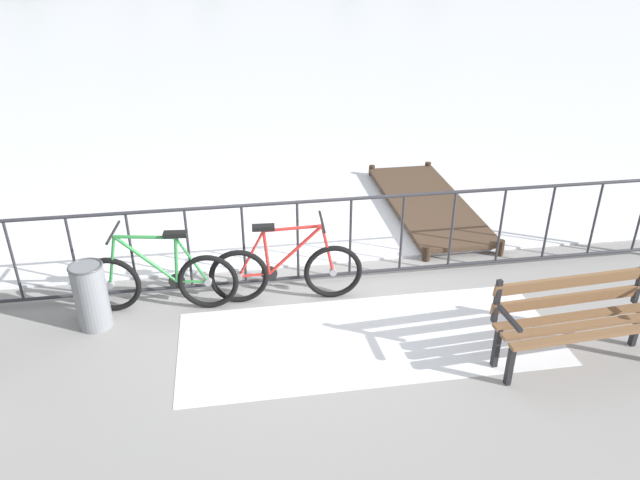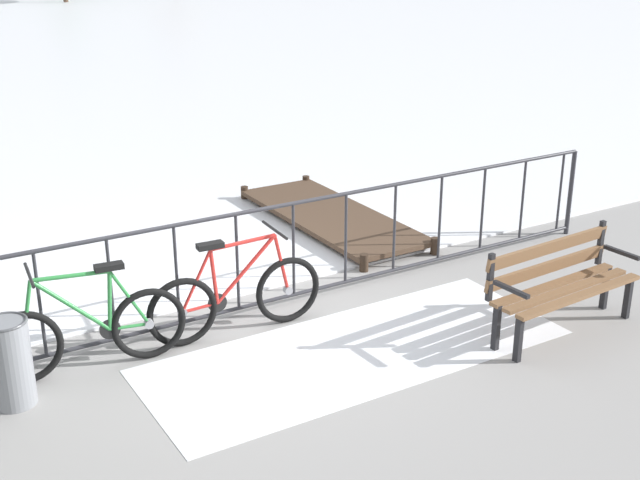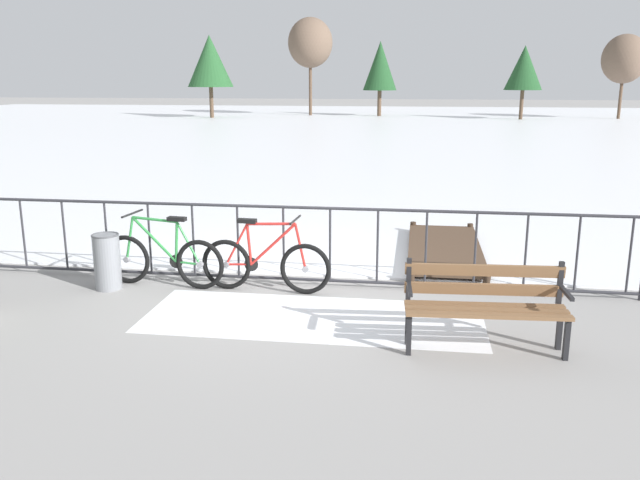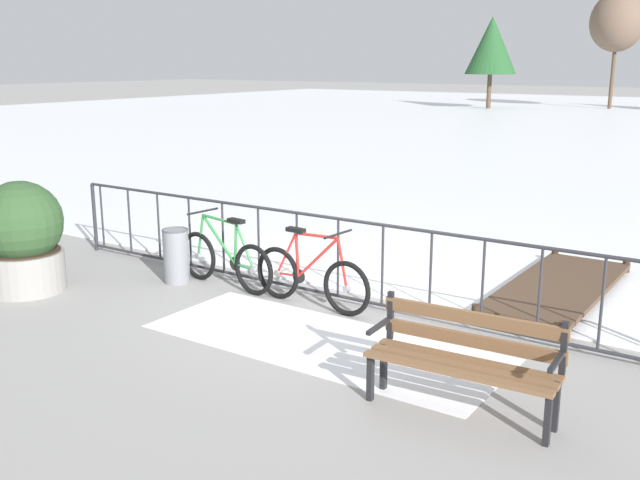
% 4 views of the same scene
% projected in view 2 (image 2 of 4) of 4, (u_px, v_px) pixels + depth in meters
% --- Properties ---
extents(ground_plane, '(160.00, 160.00, 0.00)m').
position_uv_depth(ground_plane, '(239.00, 315.00, 8.10)').
color(ground_plane, gray).
extents(snow_patch, '(3.87, 1.50, 0.01)m').
position_uv_depth(snow_patch, '(356.00, 351.00, 7.42)').
color(snow_patch, white).
rests_on(snow_patch, ground).
extents(railing_fence, '(9.06, 0.06, 1.07)m').
position_uv_depth(railing_fence, '(237.00, 263.00, 7.90)').
color(railing_fence, '#2D2D33').
rests_on(railing_fence, ground).
extents(bicycle_near_railing, '(1.71, 0.52, 0.97)m').
position_uv_depth(bicycle_near_railing, '(88.00, 331.00, 6.97)').
color(bicycle_near_railing, black).
rests_on(bicycle_near_railing, ground).
extents(bicycle_second, '(1.71, 0.52, 0.97)m').
position_uv_depth(bicycle_second, '(236.00, 297.00, 7.62)').
color(bicycle_second, black).
rests_on(bicycle_second, ground).
extents(park_bench, '(1.63, 0.58, 0.89)m').
position_uv_depth(park_bench, '(559.00, 279.00, 7.65)').
color(park_bench, brown).
rests_on(park_bench, ground).
extents(trash_bin, '(0.35, 0.35, 0.73)m').
position_uv_depth(trash_bin, '(10.00, 362.00, 6.48)').
color(trash_bin, gray).
rests_on(trash_bin, ground).
extents(wooden_dock, '(1.10, 3.07, 0.20)m').
position_uv_depth(wooden_dock, '(331.00, 216.00, 10.54)').
color(wooden_dock, '#4C3828').
rests_on(wooden_dock, ground).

